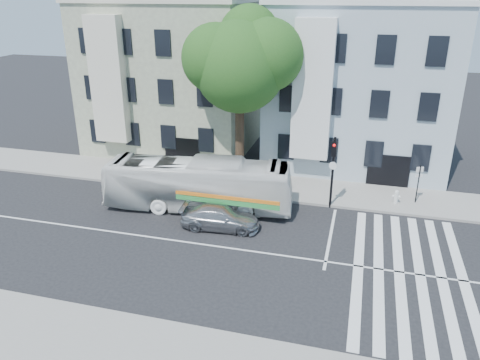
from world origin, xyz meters
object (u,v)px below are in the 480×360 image
at_px(bus, 198,184).
at_px(traffic_signal, 333,164).
at_px(sedan, 220,218).
at_px(fire_hydrant, 396,196).

bearing_deg(bus, traffic_signal, -82.04).
distance_m(sedan, traffic_signal, 7.10).
height_order(traffic_signal, fire_hydrant, traffic_signal).
bearing_deg(traffic_signal, fire_hydrant, 28.32).
xyz_separation_m(bus, sedan, (1.94, -2.03, -0.89)).
height_order(bus, traffic_signal, traffic_signal).
height_order(bus, sedan, bus).
bearing_deg(traffic_signal, bus, -156.70).
distance_m(traffic_signal, fire_hydrant, 4.53).
distance_m(sedan, fire_hydrant, 10.62).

